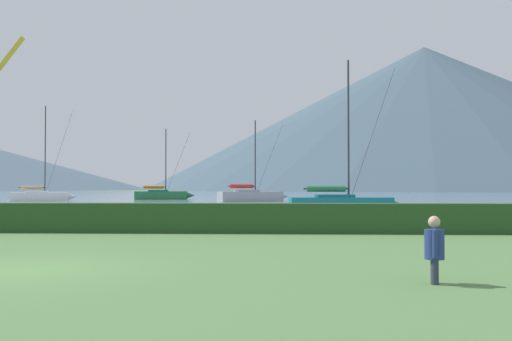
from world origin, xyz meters
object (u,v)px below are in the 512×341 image
at_px(sailboat_slip_9, 41,196).
at_px(person_seated_viewer, 434,247).
at_px(sailboat_slip_5, 162,194).
at_px(sailboat_slip_7, 251,195).
at_px(sailboat_slip_6, 342,203).

bearing_deg(sailboat_slip_9, person_seated_viewer, -80.80).
xyz_separation_m(sailboat_slip_5, sailboat_slip_7, (13.27, -11.69, 0.03)).
bearing_deg(sailboat_slip_7, person_seated_viewer, -105.27).
bearing_deg(person_seated_viewer, sailboat_slip_7, 107.05).
xyz_separation_m(sailboat_slip_6, sailboat_slip_7, (-8.02, 33.14, 0.07)).
distance_m(sailboat_slip_7, sailboat_slip_9, 26.57).
bearing_deg(sailboat_slip_7, sailboat_slip_9, 155.75).
bearing_deg(sailboat_slip_6, sailboat_slip_5, 110.13).
bearing_deg(person_seated_viewer, sailboat_slip_9, 128.08).
relative_size(sailboat_slip_7, person_seated_viewer, 7.94).
bearing_deg(sailboat_slip_6, person_seated_viewer, -97.18).
distance_m(sailboat_slip_7, person_seated_viewer, 64.11).
bearing_deg(sailboat_slip_6, sailboat_slip_7, 98.33).
bearing_deg(sailboat_slip_9, sailboat_slip_5, 20.08).
height_order(sailboat_slip_6, sailboat_slip_7, sailboat_slip_6).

